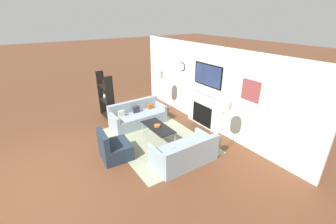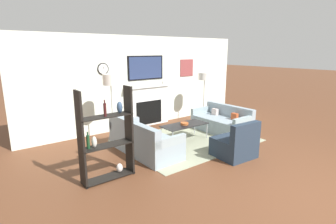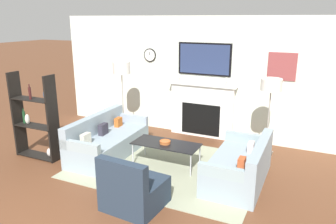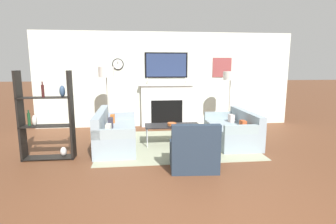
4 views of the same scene
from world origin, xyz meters
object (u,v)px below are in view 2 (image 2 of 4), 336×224
armchair (235,145)px  decorative_bowl (185,123)px  floor_lamp_left (111,81)px  shelf_unit (107,138)px  couch_left (143,141)px  coffee_table (185,125)px  floor_lamp_right (204,77)px  couch_right (222,122)px

armchair → decorative_bowl: bearing=97.4°
armchair → floor_lamp_left: bearing=125.0°
decorative_bowl → shelf_unit: shelf_unit is taller
couch_left → coffee_table: bearing=2.1°
coffee_table → couch_left: bearing=-177.9°
couch_left → decorative_bowl: (1.27, 0.03, 0.19)m
floor_lamp_right → floor_lamp_left: bearing=-180.0°
couch_left → floor_lamp_left: 1.66m
armchair → coffee_table: (-0.18, 1.48, 0.14)m
couch_right → shelf_unit: 3.92m
shelf_unit → couch_left: bearing=29.7°
coffee_table → decorative_bowl: bearing=-143.1°
couch_left → floor_lamp_right: (2.92, 1.01, 1.18)m
armchair → decorative_bowl: (-0.19, 1.46, 0.19)m
decorative_bowl → couch_left: bearing=-178.4°
decorative_bowl → shelf_unit: 2.53m
coffee_table → decorative_bowl: (-0.02, -0.01, 0.06)m
coffee_table → floor_lamp_right: floor_lamp_right is taller
floor_lamp_left → floor_lamp_right: floor_lamp_left is taller
coffee_table → armchair: bearing=-83.2°
couch_left → shelf_unit: shelf_unit is taller
couch_right → armchair: armchair is taller
armchair → decorative_bowl: 1.49m
couch_left → couch_right: couch_left is taller
couch_left → shelf_unit: size_ratio=1.14×
couch_right → floor_lamp_left: bearing=161.0°
shelf_unit → decorative_bowl: bearing=15.9°
couch_right → coffee_table: (-1.39, 0.04, 0.14)m
couch_left → floor_lamp_right: floor_lamp_right is taller
armchair → coffee_table: bearing=96.8°
floor_lamp_left → floor_lamp_right: bearing=0.0°
couch_right → decorative_bowl: bearing=178.7°
couch_right → shelf_unit: shelf_unit is taller
couch_left → shelf_unit: 1.41m
floor_lamp_right → couch_right: bearing=-103.9°
coffee_table → floor_lamp_left: (-1.53, 0.96, 1.16)m
couch_left → coffee_table: couch_left is taller
shelf_unit → couch_right: bearing=9.8°
couch_right → floor_lamp_right: 1.59m
armchair → floor_lamp_left: (-1.71, 2.44, 1.30)m
couch_left → floor_lamp_left: size_ratio=1.09×
coffee_table → shelf_unit: bearing=-163.9°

